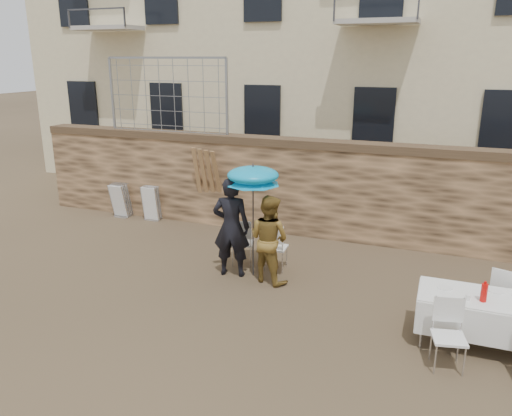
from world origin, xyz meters
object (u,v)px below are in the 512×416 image
(chair_stack_right, at_px, (153,202))
(couple_chair_right, at_px, (276,246))
(soda_bottle, at_px, (484,293))
(chair_stack_left, at_px, (124,199))
(couple_chair_left, at_px, (243,241))
(table_chair_front_left, at_px, (449,336))
(man_suit, at_px, (231,227))
(woman_dress, at_px, (269,239))
(table_chair_back, at_px, (505,296))
(umbrella, at_px, (253,179))
(banquet_table, at_px, (497,302))

(chair_stack_right, bearing_deg, couple_chair_right, -25.29)
(soda_bottle, height_order, chair_stack_left, soda_bottle)
(couple_chair_left, xyz_separation_m, chair_stack_right, (-3.24, 1.86, -0.02))
(table_chair_front_left, height_order, chair_stack_right, table_chair_front_left)
(soda_bottle, xyz_separation_m, chair_stack_right, (-7.54, 3.56, -0.45))
(man_suit, xyz_separation_m, couple_chair_right, (0.70, 0.55, -0.48))
(woman_dress, height_order, chair_stack_left, woman_dress)
(couple_chair_left, height_order, table_chair_front_left, same)
(couple_chair_left, bearing_deg, soda_bottle, 143.92)
(man_suit, distance_m, table_chair_back, 4.72)
(couple_chair_right, height_order, soda_bottle, soda_bottle)
(umbrella, height_order, soda_bottle, umbrella)
(soda_bottle, bearing_deg, couple_chair_left, 158.44)
(woman_dress, xyz_separation_m, umbrella, (-0.35, 0.10, 1.08))
(chair_stack_left, xyz_separation_m, chair_stack_right, (0.90, 0.00, 0.00))
(man_suit, distance_m, table_chair_front_left, 4.30)
(man_suit, relative_size, umbrella, 0.95)
(woman_dress, relative_size, chair_stack_left, 1.79)
(man_suit, bearing_deg, banquet_table, 157.34)
(umbrella, height_order, chair_stack_left, umbrella)
(woman_dress, bearing_deg, table_chair_back, -164.49)
(woman_dress, relative_size, couple_chair_right, 1.72)
(banquet_table, relative_size, chair_stack_right, 2.28)
(woman_dress, height_order, chair_stack_right, woman_dress)
(couple_chair_left, bearing_deg, umbrella, 117.11)
(man_suit, xyz_separation_m, couple_chair_left, (0.00, 0.55, -0.48))
(couple_chair_left, height_order, chair_stack_left, couple_chair_left)
(man_suit, distance_m, couple_chair_left, 0.73)
(chair_stack_left, bearing_deg, man_suit, -30.22)
(woman_dress, distance_m, umbrella, 1.14)
(man_suit, relative_size, banquet_table, 0.92)
(table_chair_back, bearing_deg, umbrella, 15.04)
(woman_dress, xyz_separation_m, table_chair_back, (3.95, -0.20, -0.34))
(umbrella, distance_m, soda_bottle, 4.21)
(soda_bottle, xyz_separation_m, chair_stack_left, (-8.44, 3.56, -0.45))
(soda_bottle, bearing_deg, banquet_table, 36.87)
(couple_chair_right, bearing_deg, couple_chair_left, -2.82)
(woman_dress, height_order, soda_bottle, woman_dress)
(man_suit, xyz_separation_m, umbrella, (0.40, 0.10, 0.94))
(umbrella, bearing_deg, couple_chair_left, 131.63)
(umbrella, distance_m, couple_chair_right, 1.52)
(umbrella, xyz_separation_m, table_chair_back, (4.30, -0.30, -1.42))
(chair_stack_left, bearing_deg, umbrella, -26.98)
(banquet_table, bearing_deg, couple_chair_left, 161.01)
(banquet_table, bearing_deg, table_chair_front_left, -128.66)
(man_suit, bearing_deg, couple_chair_right, -152.00)
(man_suit, distance_m, couple_chair_right, 1.01)
(couple_chair_left, relative_size, table_chair_front_left, 1.00)
(table_chair_back, distance_m, chair_stack_right, 8.36)
(chair_stack_left, height_order, chair_stack_right, same)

